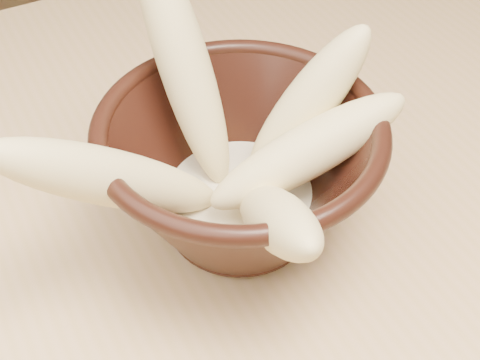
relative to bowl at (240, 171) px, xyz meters
name	(u,v)px	position (x,y,z in m)	size (l,w,h in m)	color
bowl	(240,171)	(0.00, 0.00, 0.00)	(0.20, 0.20, 0.11)	black
milk_puddle	(240,197)	(0.00, 0.00, -0.03)	(0.11, 0.11, 0.02)	beige
banana_upright	(184,63)	(-0.01, 0.06, 0.06)	(0.04, 0.04, 0.19)	#E4CB86
banana_left	(113,178)	(-0.09, 0.00, 0.03)	(0.04, 0.04, 0.18)	#E4CB86
banana_right	(307,106)	(0.06, 0.01, 0.03)	(0.04, 0.04, 0.14)	#E4CB86
banana_across	(307,151)	(0.04, -0.03, 0.02)	(0.04, 0.04, 0.15)	#E4CB86
banana_front	(277,220)	(-0.01, -0.07, 0.02)	(0.04, 0.04, 0.15)	#E4CB86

